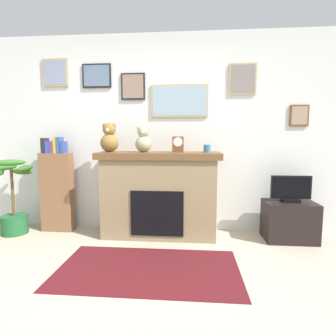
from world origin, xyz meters
name	(u,v)px	position (x,y,z in m)	size (l,w,h in m)	color
ground_plane	(117,322)	(0.00, 0.00, 0.00)	(12.00, 12.00, 0.00)	#B4A590
back_wall	(155,133)	(0.00, 2.00, 1.31)	(5.20, 0.15, 2.60)	silver
fireplace	(159,194)	(0.10, 1.68, 0.54)	(1.52, 0.57, 1.07)	#897554
bookshelf	(57,188)	(-1.29, 1.74, 0.58)	(0.41, 0.16, 1.26)	brown
potted_plant	(14,204)	(-1.80, 1.57, 0.39)	(0.56, 0.53, 0.98)	#1E592D
tv_stand	(289,221)	(1.69, 1.64, 0.24)	(0.59, 0.40, 0.48)	black
television	(291,190)	(1.69, 1.64, 0.62)	(0.47, 0.14, 0.32)	black
area_rug	(148,269)	(0.10, 0.75, 0.00)	(1.72, 0.96, 0.01)	#501419
candle_jar	(207,149)	(0.69, 1.67, 1.12)	(0.09, 0.09, 0.10)	teal
mantel_clock	(178,144)	(0.33, 1.66, 1.17)	(0.14, 0.10, 0.19)	brown
teddy_bear_brown	(109,139)	(-0.53, 1.67, 1.23)	(0.23, 0.23, 0.37)	olive
teddy_bear_cream	(143,140)	(-0.10, 1.67, 1.22)	(0.20, 0.20, 0.33)	#9E9D7F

